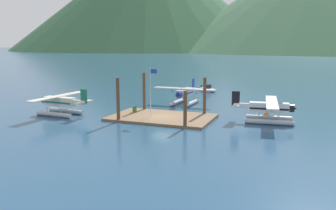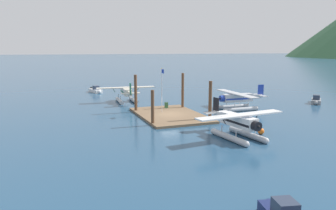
{
  "view_description": "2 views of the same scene",
  "coord_description": "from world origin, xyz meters",
  "px_view_note": "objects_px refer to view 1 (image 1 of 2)",
  "views": [
    {
      "loc": [
        17.24,
        -42.44,
        9.91
      ],
      "look_at": [
        0.33,
        1.39,
        1.61
      ],
      "focal_mm": 37.6,
      "sensor_mm": 36.0,
      "label": 1
    },
    {
      "loc": [
        41.69,
        -15.87,
        9.35
      ],
      "look_at": [
        -0.26,
        -0.18,
        1.56
      ],
      "focal_mm": 34.25,
      "sensor_mm": 36.0,
      "label": 2
    }
  ],
  "objects_px": {
    "flagpole": "(151,87)",
    "seaplane_cream_port_aft": "(60,104)",
    "fuel_drum": "(135,109)",
    "seaplane_white_stbd_fwd": "(269,110)",
    "boat_grey_open_north": "(207,89)",
    "mooring_buoy": "(266,114)",
    "seaplane_silver_bow_centre": "(185,95)"
  },
  "relations": [
    {
      "from": "flagpole",
      "to": "seaplane_cream_port_aft",
      "type": "bearing_deg",
      "value": -170.17
    },
    {
      "from": "fuel_drum",
      "to": "seaplane_white_stbd_fwd",
      "type": "height_order",
      "value": "seaplane_white_stbd_fwd"
    },
    {
      "from": "boat_grey_open_north",
      "to": "fuel_drum",
      "type": "bearing_deg",
      "value": -97.3
    },
    {
      "from": "mooring_buoy",
      "to": "seaplane_silver_bow_centre",
      "type": "relative_size",
      "value": 0.07
    },
    {
      "from": "fuel_drum",
      "to": "seaplane_silver_bow_centre",
      "type": "relative_size",
      "value": 0.08
    },
    {
      "from": "flagpole",
      "to": "seaplane_white_stbd_fwd",
      "type": "xyz_separation_m",
      "value": [
        14.67,
        3.39,
        -2.72
      ]
    },
    {
      "from": "fuel_drum",
      "to": "mooring_buoy",
      "type": "height_order",
      "value": "fuel_drum"
    },
    {
      "from": "seaplane_silver_bow_centre",
      "to": "fuel_drum",
      "type": "bearing_deg",
      "value": -111.35
    },
    {
      "from": "fuel_drum",
      "to": "mooring_buoy",
      "type": "xyz_separation_m",
      "value": [
        17.51,
        4.8,
        -0.38
      ]
    },
    {
      "from": "fuel_drum",
      "to": "seaplane_cream_port_aft",
      "type": "relative_size",
      "value": 0.08
    },
    {
      "from": "flagpole",
      "to": "seaplane_silver_bow_centre",
      "type": "distance_m",
      "value": 12.52
    },
    {
      "from": "boat_grey_open_north",
      "to": "flagpole",
      "type": "bearing_deg",
      "value": -89.95
    },
    {
      "from": "fuel_drum",
      "to": "seaplane_silver_bow_centre",
      "type": "height_order",
      "value": "seaplane_silver_bow_centre"
    },
    {
      "from": "fuel_drum",
      "to": "mooring_buoy",
      "type": "distance_m",
      "value": 18.16
    },
    {
      "from": "mooring_buoy",
      "to": "boat_grey_open_north",
      "type": "relative_size",
      "value": 0.18
    },
    {
      "from": "mooring_buoy",
      "to": "seaplane_silver_bow_centre",
      "type": "bearing_deg",
      "value": 157.9
    },
    {
      "from": "flagpole",
      "to": "mooring_buoy",
      "type": "relative_size",
      "value": 8.95
    },
    {
      "from": "seaplane_white_stbd_fwd",
      "to": "fuel_drum",
      "type": "bearing_deg",
      "value": -175.4
    },
    {
      "from": "seaplane_cream_port_aft",
      "to": "seaplane_white_stbd_fwd",
      "type": "bearing_deg",
      "value": 11.53
    },
    {
      "from": "seaplane_white_stbd_fwd",
      "to": "mooring_buoy",
      "type": "bearing_deg",
      "value": 100.47
    },
    {
      "from": "fuel_drum",
      "to": "seaplane_cream_port_aft",
      "type": "bearing_deg",
      "value": -156.26
    },
    {
      "from": "fuel_drum",
      "to": "seaplane_white_stbd_fwd",
      "type": "bearing_deg",
      "value": 4.6
    },
    {
      "from": "mooring_buoy",
      "to": "seaplane_cream_port_aft",
      "type": "bearing_deg",
      "value": -161.62
    },
    {
      "from": "seaplane_silver_bow_centre",
      "to": "boat_grey_open_north",
      "type": "distance_m",
      "value": 16.57
    },
    {
      "from": "seaplane_silver_bow_centre",
      "to": "seaplane_cream_port_aft",
      "type": "bearing_deg",
      "value": -133.06
    },
    {
      "from": "boat_grey_open_north",
      "to": "seaplane_silver_bow_centre",
      "type": "bearing_deg",
      "value": -87.97
    },
    {
      "from": "flagpole",
      "to": "fuel_drum",
      "type": "bearing_deg",
      "value": 150.83
    },
    {
      "from": "flagpole",
      "to": "seaplane_silver_bow_centre",
      "type": "xyz_separation_m",
      "value": [
        0.56,
        12.21,
        -2.72
      ]
    },
    {
      "from": "seaplane_white_stbd_fwd",
      "to": "boat_grey_open_north",
      "type": "bearing_deg",
      "value": 120.12
    },
    {
      "from": "flagpole",
      "to": "boat_grey_open_north",
      "type": "relative_size",
      "value": 1.6
    },
    {
      "from": "seaplane_cream_port_aft",
      "to": "mooring_buoy",
      "type": "bearing_deg",
      "value": 18.38
    },
    {
      "from": "flagpole",
      "to": "seaplane_cream_port_aft",
      "type": "relative_size",
      "value": 0.62
    }
  ]
}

